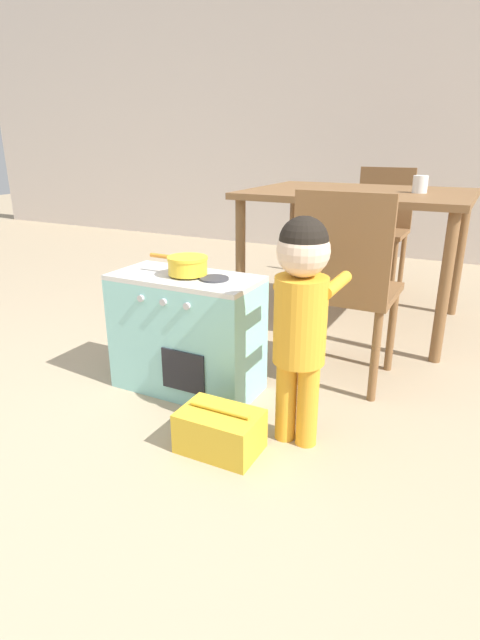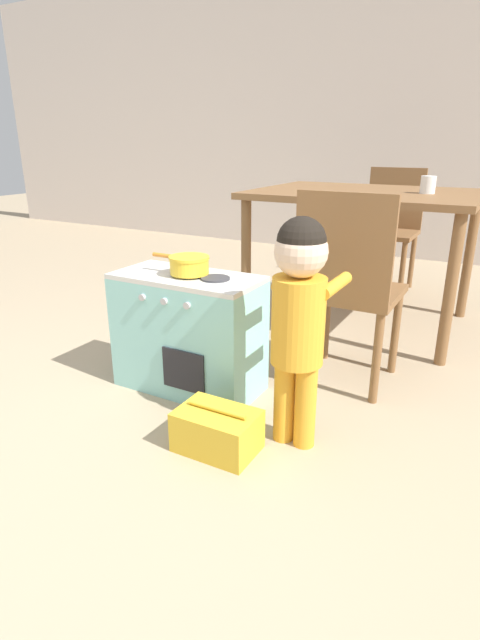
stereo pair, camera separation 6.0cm
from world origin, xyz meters
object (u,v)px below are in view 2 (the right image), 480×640
(play_kitchen, at_px, (189,333))
(dining_chair_near, at_px, (349,286))
(child_figure, at_px, (299,305))
(cup_on_table, at_px, (428,185))
(dining_table, at_px, (365,207))
(dining_chair_far, at_px, (389,226))
(toy_basket, at_px, (217,431))
(toy_pot, at_px, (189,264))

(play_kitchen, height_order, dining_chair_near, dining_chair_near)
(child_figure, xyz_separation_m, cup_on_table, (0.14, 1.37, 0.29))
(dining_table, relative_size, dining_chair_near, 1.41)
(child_figure, xyz_separation_m, dining_chair_far, (-0.22, 2.19, -0.07))
(toy_basket, distance_m, dining_chair_near, 0.83)
(dining_chair_far, relative_size, cup_on_table, 9.51)
(cup_on_table, bearing_deg, dining_table, -179.17)
(toy_pot, bearing_deg, child_figure, -17.07)
(toy_basket, relative_size, dining_table, 0.23)
(play_kitchen, xyz_separation_m, child_figure, (0.57, -0.17, 0.27))
(dining_table, xyz_separation_m, cup_on_table, (0.32, 0.00, 0.14))
(toy_pot, bearing_deg, dining_chair_near, 31.64)
(cup_on_table, bearing_deg, toy_basket, -102.98)
(toy_pot, height_order, toy_basket, toy_pot)
(toy_basket, bearing_deg, dining_chair_far, 89.98)
(play_kitchen, distance_m, toy_pot, 0.31)
(child_figure, xyz_separation_m, toy_basket, (-0.22, -0.18, -0.45))
(dining_chair_far, bearing_deg, dining_chair_near, 97.64)
(child_figure, xyz_separation_m, dining_table, (-0.18, 1.37, 0.16))
(toy_pot, distance_m, dining_chair_near, 0.68)
(child_figure, height_order, dining_chair_near, dining_chair_near)
(dining_chair_far, height_order, cup_on_table, cup_on_table)
(play_kitchen, height_order, cup_on_table, cup_on_table)
(toy_basket, xyz_separation_m, cup_on_table, (0.36, 1.55, 0.74))
(dining_table, distance_m, dining_chair_far, 0.85)
(dining_chair_far, bearing_deg, toy_basket, 89.98)
(toy_basket, bearing_deg, cup_on_table, 77.02)
(toy_basket, bearing_deg, play_kitchen, 135.30)
(toy_pot, xyz_separation_m, dining_chair_far, (0.34, 2.02, -0.10))
(dining_table, relative_size, dining_chair_far, 1.41)
(toy_pot, relative_size, child_figure, 0.32)
(toy_pot, bearing_deg, dining_table, 72.34)
(toy_pot, xyz_separation_m, toy_basket, (0.34, -0.35, -0.49))
(toy_pot, height_order, child_figure, child_figure)
(toy_pot, relative_size, dining_table, 0.22)
(child_figure, distance_m, toy_basket, 0.53)
(toy_basket, xyz_separation_m, dining_table, (0.04, 1.55, 0.60))
(toy_pot, distance_m, dining_chair_far, 2.05)
(dining_table, xyz_separation_m, dining_chair_far, (-0.04, 0.82, -0.22))
(play_kitchen, distance_m, dining_chair_far, 2.06)
(toy_basket, distance_m, dining_chair_far, 2.40)
(toy_pot, height_order, dining_chair_near, dining_chair_near)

